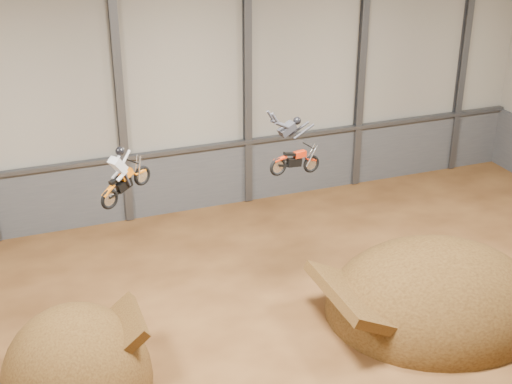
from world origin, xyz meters
TOP-DOWN VIEW (x-y plane):
  - floor at (0.00, 0.00)m, footprint 40.00×40.00m
  - back_wall at (0.00, 15.00)m, footprint 40.00×0.10m
  - lower_band_back at (0.00, 14.90)m, footprint 39.80×0.18m
  - steel_rail at (0.00, 14.75)m, footprint 39.80×0.35m
  - steel_column_2 at (-3.33, 14.80)m, footprint 0.40×0.36m
  - steel_column_3 at (3.33, 14.80)m, footprint 0.40×0.36m
  - steel_column_4 at (10.00, 14.80)m, footprint 0.40×0.36m
  - steel_column_5 at (16.67, 14.80)m, footprint 0.40×0.36m
  - takeoff_ramp at (-7.72, 2.62)m, footprint 5.42×6.26m
  - landing_ramp at (7.06, 1.99)m, footprint 9.48×8.38m
  - fmx_rider_a at (-4.97, 4.73)m, footprint 2.89×2.19m
  - fmx_rider_b at (1.65, 4.80)m, footprint 3.49×1.44m

SIDE VIEW (x-z plane):
  - floor at x=0.00m, z-range 0.00..0.00m
  - takeoff_ramp at x=-7.72m, z-range -2.71..2.71m
  - landing_ramp at x=7.06m, z-range -2.73..2.73m
  - lower_band_back at x=0.00m, z-range 0.00..3.50m
  - steel_rail at x=0.00m, z-range 3.45..3.65m
  - back_wall at x=0.00m, z-range 0.00..14.00m
  - steel_column_2 at x=-3.33m, z-range 0.05..13.95m
  - steel_column_3 at x=3.33m, z-range 0.05..13.95m
  - steel_column_4 at x=10.00m, z-range 0.05..13.95m
  - steel_column_5 at x=16.67m, z-range 0.05..13.95m
  - fmx_rider_a at x=-4.97m, z-range 5.81..8.46m
  - fmx_rider_b at x=1.65m, z-range 5.70..8.71m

